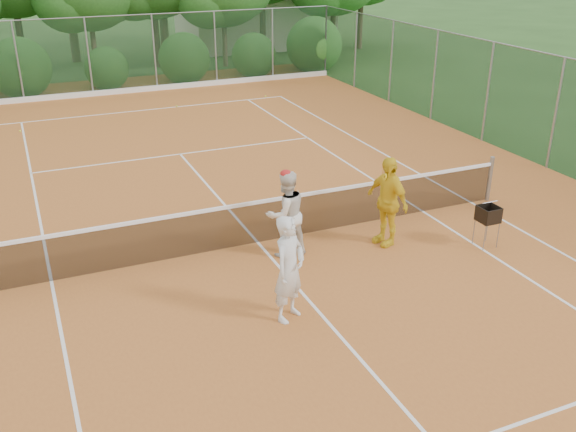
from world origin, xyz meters
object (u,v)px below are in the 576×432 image
at_px(player_white, 289,269).
at_px(player_center_grp, 286,214).
at_px(ball_hopper, 488,215).
at_px(player_yellow, 387,201).

xyz_separation_m(player_white, player_center_grp, (0.87, 2.16, -0.03)).
height_order(player_center_grp, ball_hopper, player_center_grp).
bearing_deg(player_center_grp, player_yellow, -9.27).
distance_m(player_white, ball_hopper, 4.88).
bearing_deg(player_white, player_yellow, -1.39).
xyz_separation_m(player_white, player_yellow, (2.96, 1.82, 0.02)).
relative_size(player_white, player_yellow, 0.98).
bearing_deg(player_yellow, ball_hopper, 51.20).
xyz_separation_m(player_center_grp, player_yellow, (2.09, -0.34, 0.05)).
relative_size(player_white, player_center_grp, 1.03).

